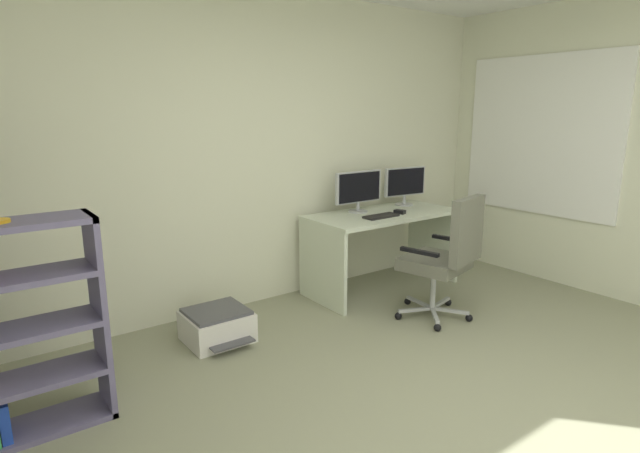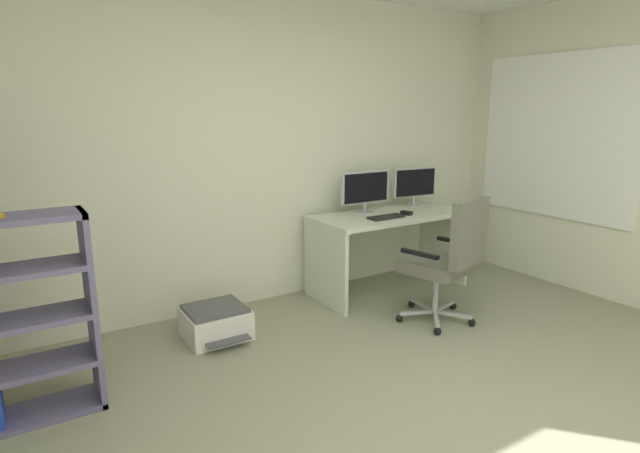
# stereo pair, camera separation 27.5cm
# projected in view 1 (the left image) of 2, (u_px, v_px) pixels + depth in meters

# --- Properties ---
(ground_plane) EXTENTS (5.29, 5.06, 0.02)m
(ground_plane) POSITION_uv_depth(u_px,v_px,m) (504.00, 450.00, 2.58)
(ground_plane) COLOR gray
(ground_plane) RESTS_ON ground
(wall_back) EXTENTS (5.29, 0.10, 2.65)m
(wall_back) POSITION_uv_depth(u_px,v_px,m) (251.00, 152.00, 4.30)
(wall_back) COLOR silver
(wall_back) RESTS_ON ground
(window_pane) EXTENTS (0.01, 1.52, 1.45)m
(window_pane) POSITION_uv_depth(u_px,v_px,m) (540.00, 136.00, 4.97)
(window_pane) COLOR white
(window_frame) EXTENTS (0.02, 1.60, 1.53)m
(window_frame) POSITION_uv_depth(u_px,v_px,m) (540.00, 136.00, 4.96)
(window_frame) COLOR white
(desk) EXTENTS (1.46, 0.68, 0.74)m
(desk) POSITION_uv_depth(u_px,v_px,m) (383.00, 233.00, 4.77)
(desk) COLOR silver
(desk) RESTS_ON ground
(monitor_main) EXTENTS (0.52, 0.18, 0.38)m
(monitor_main) POSITION_uv_depth(u_px,v_px,m) (358.00, 189.00, 4.70)
(monitor_main) COLOR #B2B5B7
(monitor_main) RESTS_ON desk
(monitor_secondary) EXTENTS (0.49, 0.18, 0.38)m
(monitor_secondary) POSITION_uv_depth(u_px,v_px,m) (405.00, 183.00, 5.05)
(monitor_secondary) COLOR #B2B5B7
(monitor_secondary) RESTS_ON desk
(keyboard) EXTENTS (0.34, 0.13, 0.02)m
(keyboard) POSITION_uv_depth(u_px,v_px,m) (381.00, 216.00, 4.51)
(keyboard) COLOR black
(keyboard) RESTS_ON desk
(computer_mouse) EXTENTS (0.08, 0.11, 0.03)m
(computer_mouse) POSITION_uv_depth(u_px,v_px,m) (400.00, 212.00, 4.67)
(computer_mouse) COLOR black
(computer_mouse) RESTS_ON desk
(office_chair) EXTENTS (0.64, 0.67, 1.03)m
(office_chair) POSITION_uv_depth(u_px,v_px,m) (446.00, 254.00, 4.03)
(office_chair) COLOR #B7BABC
(office_chair) RESTS_ON ground
(printer) EXTENTS (0.46, 0.50, 0.24)m
(printer) POSITION_uv_depth(u_px,v_px,m) (217.00, 325.00, 3.75)
(printer) COLOR white
(printer) RESTS_ON ground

